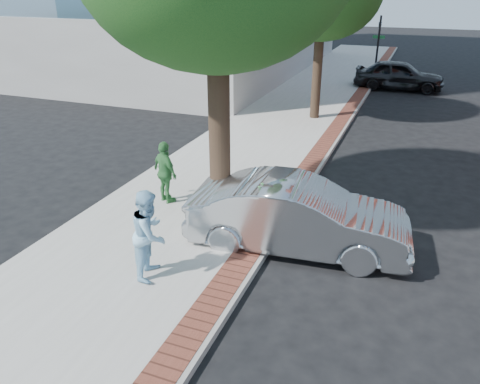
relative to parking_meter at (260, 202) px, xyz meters
The scene contains 12 objects.
ground 1.69m from the parking_meter, 134.50° to the right, with size 120.00×120.00×0.00m, color black.
sidewalk 7.61m from the parking_meter, 108.01° to the left, with size 5.00×60.00×0.15m, color #9E9991.
brick_strip 7.24m from the parking_meter, 91.02° to the left, with size 0.60×60.00×0.01m, color brown.
curb 7.25m from the parking_meter, 88.22° to the left, with size 0.10×60.00×0.15m, color gray.
office_base 25.29m from the parking_meter, 123.17° to the left, with size 18.20×22.20×4.00m, color gray.
signal_near 21.18m from the parking_meter, 89.80° to the left, with size 0.70×0.15×3.80m.
parking_meter is the anchor object (origin of this frame).
person_gray 1.90m from the parking_meter, 140.28° to the left, with size 0.72×0.47×1.98m, color #B4B3B8.
person_officer 2.54m from the parking_meter, 130.56° to the right, with size 0.90×0.70×1.86m, color #9CD3F1.
person_green 3.32m from the parking_meter, 158.68° to the left, with size 1.00×0.42×1.70m, color #3C8442.
sedan_silver 0.94m from the parking_meter, 26.31° to the left, with size 1.73×4.97×1.64m, color #AAADB1.
bg_car 19.20m from the parking_meter, 85.21° to the left, with size 1.94×4.83×1.64m, color black.
Camera 1 is at (3.79, -7.97, 5.66)m, focal length 35.00 mm.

